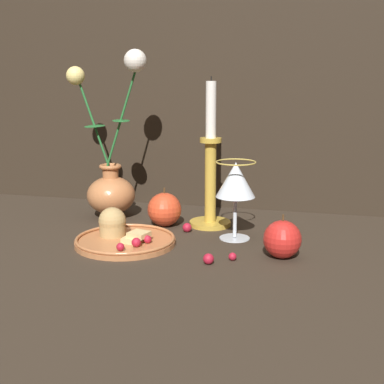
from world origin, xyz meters
The scene contains 10 objects.
ground_plane centered at (0.00, 0.00, 0.00)m, with size 2.40×2.40×0.00m, color #33281E.
vase centered at (-0.20, 0.15, 0.10)m, with size 0.20×0.11×0.39m.
plate_with_pastries centered at (-0.11, -0.03, 0.02)m, with size 0.20×0.20×0.07m.
wine_glass centered at (0.11, 0.06, 0.12)m, with size 0.08×0.08×0.16m.
candlestick centered at (0.04, 0.14, 0.11)m, with size 0.09×0.09×0.33m.
apple_beside_vase centered at (-0.06, 0.11, 0.04)m, with size 0.08×0.08×0.09m.
apple_near_glass centered at (0.21, -0.04, 0.04)m, with size 0.07×0.07×0.08m.
berry_near_plate centered at (0.13, -0.08, 0.01)m, with size 0.01×0.01×0.01m, color #AD192D.
berry_front_center centered at (0.09, -0.11, 0.01)m, with size 0.02×0.02×0.02m, color #AD192D.
berry_by_glass_stem centered at (0.00, 0.08, 0.01)m, with size 0.02×0.02×0.02m, color #AD192D.
Camera 1 is at (0.28, -1.00, 0.33)m, focal length 50.00 mm.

